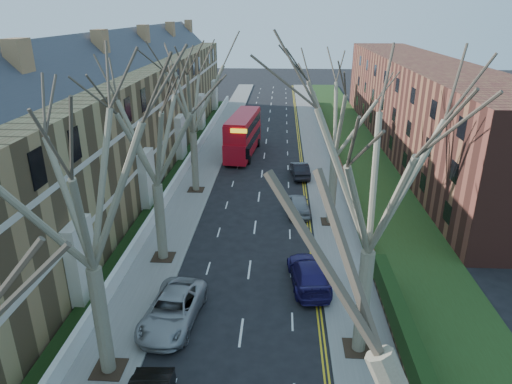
# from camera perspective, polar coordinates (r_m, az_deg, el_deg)

# --- Properties ---
(pavement_left) EXTENTS (3.00, 102.00, 0.12)m
(pavement_left) POSITION_cam_1_polar(r_m,az_deg,el_deg) (51.52, -5.66, 4.71)
(pavement_left) COLOR slate
(pavement_left) RESTS_ON ground
(pavement_right) EXTENTS (3.00, 102.00, 0.12)m
(pavement_right) POSITION_cam_1_polar(r_m,az_deg,el_deg) (51.10, 7.81, 4.47)
(pavement_right) COLOR slate
(pavement_right) RESTS_ON ground
(terrace_left) EXTENTS (9.70, 78.00, 13.60)m
(terrace_left) POSITION_cam_1_polar(r_m,az_deg,el_deg) (44.53, -17.36, 8.39)
(terrace_left) COLOR olive
(terrace_left) RESTS_ON ground
(flats_right) EXTENTS (13.97, 54.00, 10.00)m
(flats_right) POSITION_cam_1_polar(r_m,az_deg,el_deg) (55.85, 19.76, 10.11)
(flats_right) COLOR brown
(flats_right) RESTS_ON ground
(front_wall_left) EXTENTS (0.30, 78.00, 1.00)m
(front_wall_left) POSITION_cam_1_polar(r_m,az_deg,el_deg) (44.18, -9.33, 2.35)
(front_wall_left) COLOR white
(front_wall_left) RESTS_ON ground
(grass_verge_right) EXTENTS (6.00, 102.00, 0.06)m
(grass_verge_right) POSITION_cam_1_polar(r_m,az_deg,el_deg) (51.64, 12.81, 4.41)
(grass_verge_right) COLOR #233B15
(grass_verge_right) RESTS_ON ground
(tree_left_mid) EXTENTS (10.50, 10.50, 14.71)m
(tree_left_mid) POSITION_cam_1_polar(r_m,az_deg,el_deg) (18.23, -21.29, 2.44)
(tree_left_mid) COLOR #736A52
(tree_left_mid) RESTS_ON ground
(tree_left_far) EXTENTS (10.15, 10.15, 14.22)m
(tree_left_far) POSITION_cam_1_polar(r_m,az_deg,el_deg) (27.36, -12.93, 8.83)
(tree_left_far) COLOR #736A52
(tree_left_far) RESTS_ON ground
(tree_left_dist) EXTENTS (10.50, 10.50, 14.71)m
(tree_left_dist) POSITION_cam_1_polar(r_m,az_deg,el_deg) (38.79, -8.19, 13.35)
(tree_left_dist) COLOR #736A52
(tree_left_dist) RESTS_ON ground
(tree_right_mid) EXTENTS (10.50, 10.50, 14.71)m
(tree_right_mid) POSITION_cam_1_polar(r_m,az_deg,el_deg) (18.91, 15.00, 3.89)
(tree_right_mid) COLOR #736A52
(tree_right_mid) RESTS_ON ground
(tree_right_far) EXTENTS (10.15, 10.15, 14.22)m
(tree_right_far) POSITION_cam_1_polar(r_m,az_deg,el_deg) (32.42, 10.26, 11.01)
(tree_right_far) COLOR #736A52
(tree_right_far) RESTS_ON ground
(double_decker_bus) EXTENTS (3.43, 10.68, 4.41)m
(double_decker_bus) POSITION_cam_1_polar(r_m,az_deg,el_deg) (50.86, -1.61, 7.05)
(double_decker_bus) COLOR #B60D1B
(double_decker_bus) RESTS_ON ground
(car_left_far) EXTENTS (3.03, 5.69, 1.52)m
(car_left_far) POSITION_cam_1_polar(r_m,az_deg,el_deg) (24.65, -10.40, -14.28)
(car_left_far) COLOR #999A9E
(car_left_far) RESTS_ON ground
(car_right_near) EXTENTS (2.69, 5.39, 1.50)m
(car_right_near) POSITION_cam_1_polar(r_m,az_deg,el_deg) (27.35, 6.61, -10.08)
(car_right_near) COLOR #201855
(car_right_near) RESTS_ON ground
(car_right_mid) EXTENTS (2.00, 4.39, 1.46)m
(car_right_mid) POSITION_cam_1_polar(r_m,az_deg,el_deg) (36.46, 5.28, -1.54)
(car_right_mid) COLOR gray
(car_right_mid) RESTS_ON ground
(car_right_far) EXTENTS (1.95, 4.47, 1.43)m
(car_right_far) POSITION_cam_1_polar(r_m,az_deg,el_deg) (44.43, 5.50, 2.79)
(car_right_far) COLOR black
(car_right_far) RESTS_ON ground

